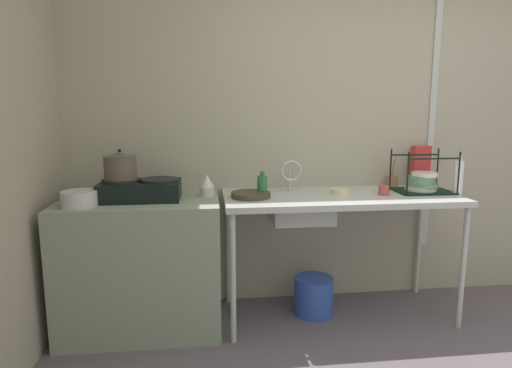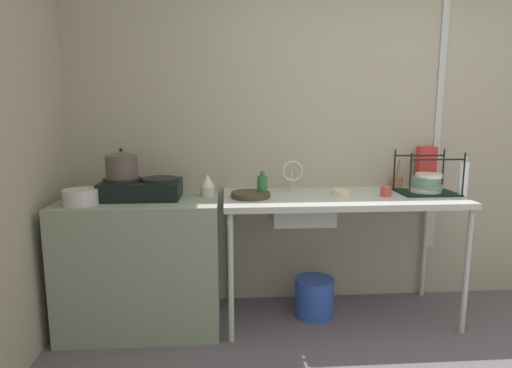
% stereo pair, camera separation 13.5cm
% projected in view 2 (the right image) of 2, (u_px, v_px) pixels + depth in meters
% --- Properties ---
extents(wall_back, '(5.46, 0.10, 2.61)m').
position_uv_depth(wall_back, '(379.00, 132.00, 3.27)').
color(wall_back, '#A79E8C').
rests_on(wall_back, ground).
extents(wall_metal_strip, '(0.05, 0.01, 2.09)m').
position_uv_depth(wall_metal_strip, '(439.00, 115.00, 3.22)').
color(wall_metal_strip, '#B7BBB7').
extents(counter_concrete, '(1.03, 0.67, 0.89)m').
position_uv_depth(counter_concrete, '(143.00, 261.00, 2.91)').
color(counter_concrete, gray).
rests_on(counter_concrete, ground).
extents(counter_sink, '(1.62, 0.67, 0.89)m').
position_uv_depth(counter_sink, '(341.00, 204.00, 2.94)').
color(counter_sink, '#B7BBB7').
rests_on(counter_sink, ground).
extents(stove, '(0.51, 0.35, 0.14)m').
position_uv_depth(stove, '(142.00, 188.00, 2.82)').
color(stove, black).
rests_on(stove, counter_concrete).
extents(pot_on_left_burner, '(0.21, 0.21, 0.20)m').
position_uv_depth(pot_on_left_burner, '(122.00, 165.00, 2.79)').
color(pot_on_left_burner, brown).
rests_on(pot_on_left_burner, stove).
extents(pot_beside_stove, '(0.21, 0.21, 0.10)m').
position_uv_depth(pot_beside_stove, '(81.00, 197.00, 2.62)').
color(pot_beside_stove, silver).
rests_on(pot_beside_stove, counter_concrete).
extents(percolator, '(0.10, 0.10, 0.15)m').
position_uv_depth(percolator, '(208.00, 185.00, 2.91)').
color(percolator, beige).
rests_on(percolator, counter_concrete).
extents(sink_basin, '(0.41, 0.37, 0.18)m').
position_uv_depth(sink_basin, '(301.00, 209.00, 2.92)').
color(sink_basin, '#B7BBB7').
rests_on(sink_basin, counter_sink).
extents(faucet, '(0.15, 0.09, 0.23)m').
position_uv_depth(faucet, '(292.00, 172.00, 3.03)').
color(faucet, '#B7BBB7').
rests_on(faucet, counter_sink).
extents(frying_pan, '(0.27, 0.27, 0.04)m').
position_uv_depth(frying_pan, '(251.00, 195.00, 2.86)').
color(frying_pan, '#3E3527').
rests_on(frying_pan, counter_sink).
extents(dish_rack, '(0.39, 0.29, 0.30)m').
position_uv_depth(dish_rack, '(426.00, 184.00, 3.00)').
color(dish_rack, black).
rests_on(dish_rack, counter_sink).
extents(cup_by_rack, '(0.07, 0.07, 0.07)m').
position_uv_depth(cup_by_rack, '(386.00, 191.00, 2.90)').
color(cup_by_rack, '#B74741').
rests_on(cup_by_rack, counter_sink).
extents(small_bowl_on_drainboard, '(0.13, 0.13, 0.04)m').
position_uv_depth(small_bowl_on_drainboard, '(341.00, 192.00, 2.95)').
color(small_bowl_on_drainboard, beige).
rests_on(small_bowl_on_drainboard, counter_sink).
extents(bottle_by_sink, '(0.07, 0.07, 0.17)m').
position_uv_depth(bottle_by_sink, '(262.00, 186.00, 2.87)').
color(bottle_by_sink, '#2E6A3B').
rests_on(bottle_by_sink, counter_sink).
extents(bottle_by_rack, '(0.06, 0.06, 0.28)m').
position_uv_depth(bottle_by_rack, '(463.00, 178.00, 2.89)').
color(bottle_by_rack, white).
rests_on(bottle_by_rack, counter_sink).
extents(cereal_box, '(0.15, 0.07, 0.31)m').
position_uv_depth(cereal_box, '(426.00, 167.00, 3.24)').
color(cereal_box, red).
rests_on(cereal_box, counter_sink).
extents(utensil_jar, '(0.08, 0.08, 0.22)m').
position_uv_depth(utensil_jar, '(397.00, 182.00, 3.23)').
color(utensil_jar, '#9C6949').
rests_on(utensil_jar, counter_sink).
extents(bucket_on_floor, '(0.28, 0.28, 0.27)m').
position_uv_depth(bucket_on_floor, '(314.00, 297.00, 3.06)').
color(bucket_on_floor, '#2E50B8').
rests_on(bucket_on_floor, ground).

